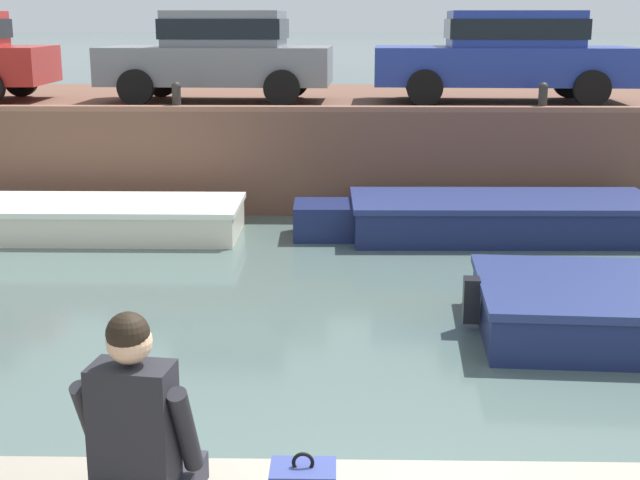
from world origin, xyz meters
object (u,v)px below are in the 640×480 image
object	(u,v)px
boat_moored_central_navy	(487,217)
mooring_bollard_mid	(176,95)
car_centre_blue	(506,52)
person_seated_left	(138,435)
car_left_inner_grey	(220,52)
boat_moored_west_cream	(74,219)
mooring_bollard_east	(543,96)

from	to	relation	value
boat_moored_central_navy	mooring_bollard_mid	world-z (taller)	mooring_bollard_mid
boat_moored_central_navy	car_centre_blue	bearing A→B (deg)	76.88
person_seated_left	car_left_inner_grey	bearing A→B (deg)	95.52
boat_moored_west_cream	car_centre_blue	distance (m)	7.76
mooring_bollard_east	boat_moored_central_navy	bearing A→B (deg)	-123.54
car_left_inner_grey	mooring_bollard_mid	distance (m)	1.75
car_left_inner_grey	car_centre_blue	distance (m)	4.93
boat_moored_west_cream	person_seated_left	distance (m)	9.39
car_centre_blue	boat_moored_central_navy	bearing A→B (deg)	-103.12
car_left_inner_grey	mooring_bollard_mid	xyz separation A→B (m)	(-0.51, -1.56, -0.61)
boat_moored_west_cream	car_left_inner_grey	distance (m)	4.29
boat_moored_central_navy	person_seated_left	size ratio (longest dim) A/B	5.38
car_centre_blue	mooring_bollard_mid	size ratio (longest dim) A/B	9.99
boat_moored_central_navy	car_centre_blue	xyz separation A→B (m)	(0.73, 3.15, 2.21)
person_seated_left	boat_moored_central_navy	bearing A→B (deg)	71.19
boat_moored_west_cream	mooring_bollard_mid	bearing A→B (deg)	52.26
boat_moored_west_cream	mooring_bollard_east	bearing A→B (deg)	13.10
car_centre_blue	mooring_bollard_mid	xyz separation A→B (m)	(-5.44, -1.56, -0.61)
mooring_bollard_mid	car_left_inner_grey	bearing A→B (deg)	71.91
car_left_inner_grey	boat_moored_central_navy	bearing A→B (deg)	-36.86
car_centre_blue	person_seated_left	xyz separation A→B (m)	(-3.77, -12.05, -1.25)
person_seated_left	car_centre_blue	bearing A→B (deg)	72.65
boat_moored_west_cream	person_seated_left	bearing A→B (deg)	-71.64
boat_moored_central_navy	mooring_bollard_east	bearing A→B (deg)	56.46
boat_moored_west_cream	mooring_bollard_east	xyz separation A→B (m)	(7.03, 1.64, 1.64)
mooring_bollard_east	boat_moored_west_cream	bearing A→B (deg)	-166.90
mooring_bollard_mid	mooring_bollard_east	size ratio (longest dim) A/B	1.00
mooring_bollard_mid	person_seated_left	distance (m)	10.65
car_centre_blue	mooring_bollard_east	world-z (taller)	car_centre_blue
boat_moored_central_navy	mooring_bollard_east	xyz separation A→B (m)	(1.05, 1.59, 1.61)
car_centre_blue	mooring_bollard_mid	world-z (taller)	car_centre_blue
car_centre_blue	person_seated_left	distance (m)	12.69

